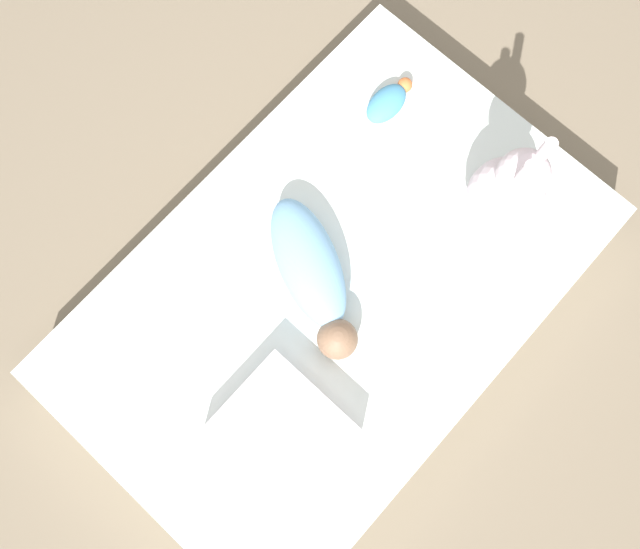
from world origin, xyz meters
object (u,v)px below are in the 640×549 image
Objects in this scene: pillow at (281,432)px; bunny_plush at (509,191)px; swaddled_baby at (312,274)px; turtle_plush at (388,102)px.

bunny_plush is at bearing -1.66° from pillow.
swaddled_baby reaches higher than pillow.
pillow is 1.73× the size of turtle_plush.
pillow is 1.03m from turtle_plush.
swaddled_baby is 0.59m from turtle_plush.
pillow is 0.91m from bunny_plush.
swaddled_baby is 1.19× the size of bunny_plush.
bunny_plush is 0.47m from turtle_plush.
turtle_plush is (0.03, 0.45, -0.11)m from bunny_plush.
turtle_plush is (0.56, 0.20, -0.03)m from swaddled_baby.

